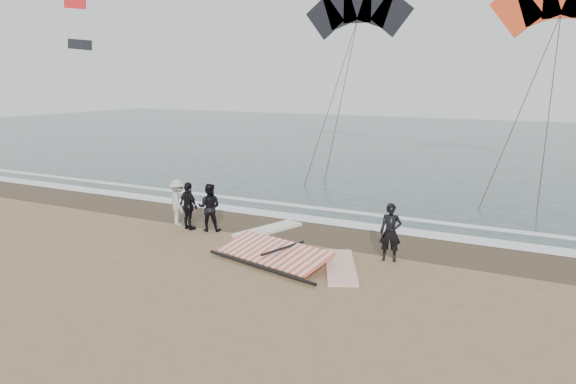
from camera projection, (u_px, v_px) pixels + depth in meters
name	position (u px, v px, depth m)	size (l,w,h in m)	color
ground	(268.00, 278.00, 14.33)	(120.00, 120.00, 0.00)	#8C704C
sea	(486.00, 145.00, 42.80)	(120.00, 54.00, 0.02)	#233838
wet_sand	(337.00, 235.00, 18.21)	(120.00, 2.80, 0.01)	#4C3D2B
foam_near	(354.00, 225.00, 19.42)	(120.00, 0.90, 0.01)	white
foam_far	(371.00, 214.00, 20.88)	(120.00, 0.45, 0.01)	white
man_main	(391.00, 232.00, 15.52)	(0.60, 0.39, 1.64)	black
board_white	(340.00, 267.00, 15.00)	(0.76, 2.73, 0.11)	white
board_cream	(268.00, 230.00, 18.66)	(0.69, 2.59, 0.11)	white
trio_cluster	(191.00, 205.00, 18.93)	(2.46, 1.19, 1.62)	black
sail_rig	(274.00, 254.00, 15.64)	(3.81, 2.45, 0.49)	black
kite_red	(561.00, 8.00, 25.35)	(6.90, 3.68, 10.72)	#EC431B
kite_dark	(357.00, 16.00, 33.69)	(7.69, 5.01, 12.98)	black
distant_kites	(114.00, 6.00, 53.04)	(16.34, 6.12, 8.27)	red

